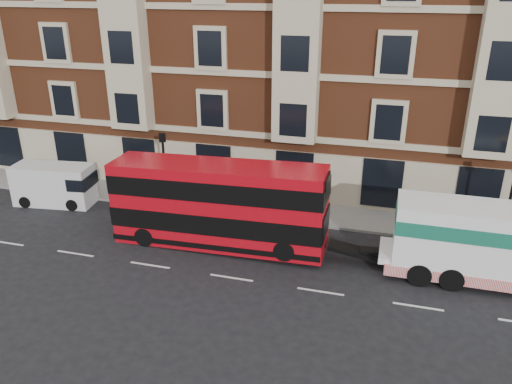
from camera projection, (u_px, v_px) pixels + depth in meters
The scene contains 9 objects.
ground at pixel (231, 278), 22.27m from camera, with size 120.00×120.00×0.00m, color black.
sidewalk at pixel (272, 209), 28.90m from camera, with size 90.00×3.00×0.15m, color slate.
victorian_terrace at pixel (310, 19), 31.57m from camera, with size 45.00×12.00×20.40m.
lamp_post_west at pixel (164, 164), 28.23m from camera, with size 0.35×0.15×4.35m.
lamp_post_east at pixel (510, 199), 23.75m from camera, with size 0.35×0.15×4.35m.
double_decker_bus at pixel (218, 204), 24.22m from camera, with size 10.54×2.42×4.27m.
tow_truck at pixel (483, 243), 21.37m from camera, with size 8.44×2.49×3.52m.
box_van at pixel (54, 185), 29.41m from camera, with size 4.75×2.40×2.37m.
pedestrian at pixel (122, 187), 29.54m from camera, with size 0.63×0.41×1.73m, color #1E172F.
Camera 1 is at (6.20, -18.05, 12.16)m, focal length 35.00 mm.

